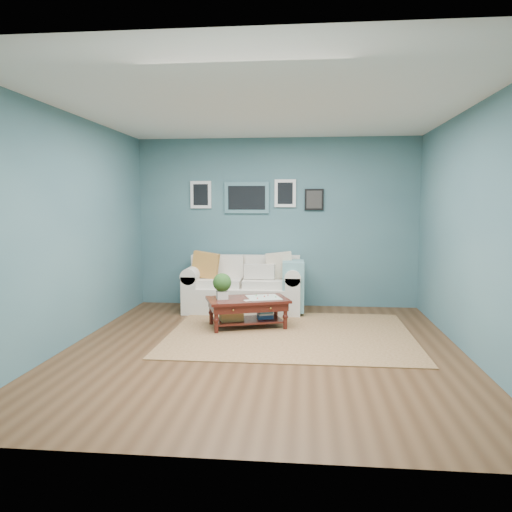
# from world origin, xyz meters

# --- Properties ---
(room_shell) EXTENTS (5.00, 5.02, 2.70)m
(room_shell) POSITION_xyz_m (-0.01, 0.06, 1.36)
(room_shell) COLOR brown
(room_shell) RESTS_ON ground
(area_rug) EXTENTS (3.05, 2.44, 0.01)m
(area_rug) POSITION_xyz_m (0.29, 0.67, 0.01)
(area_rug) COLOR brown
(area_rug) RESTS_ON ground
(loveseat) EXTENTS (1.82, 0.83, 0.94)m
(loveseat) POSITION_xyz_m (-0.40, 2.02, 0.38)
(loveseat) COLOR beige
(loveseat) RESTS_ON ground
(coffee_table) EXTENTS (1.20, 0.92, 0.74)m
(coffee_table) POSITION_xyz_m (-0.35, 0.96, 0.33)
(coffee_table) COLOR #38110C
(coffee_table) RESTS_ON ground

